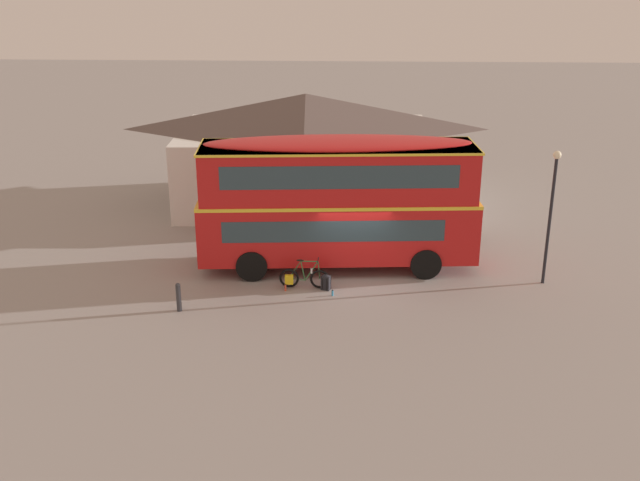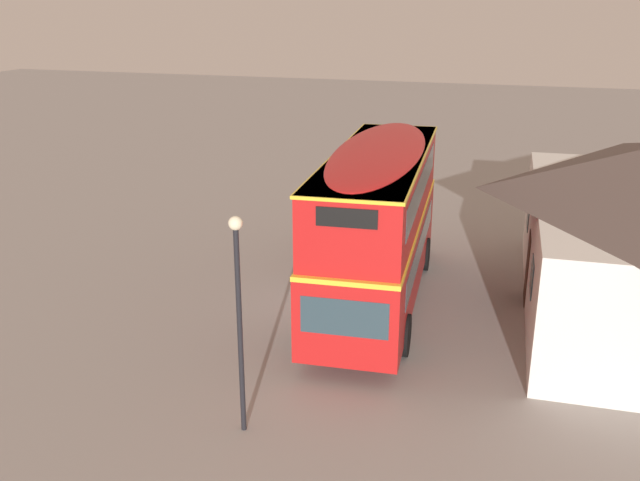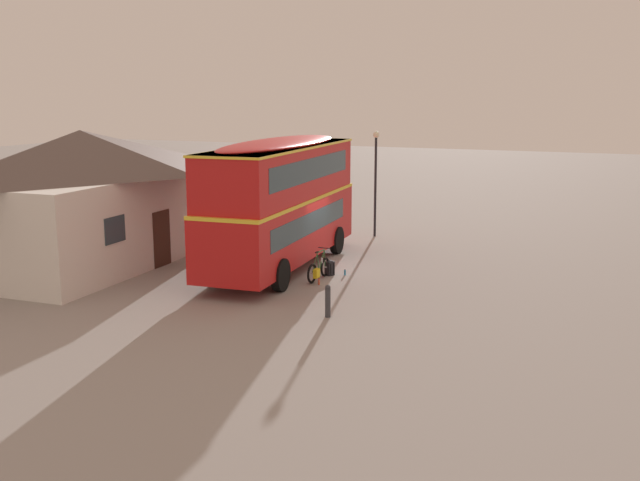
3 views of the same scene
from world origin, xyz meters
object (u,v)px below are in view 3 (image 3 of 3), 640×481
at_px(street_lamp, 376,172).
at_px(backpack_on_ground, 330,268).
at_px(touring_bicycle, 318,270).
at_px(kerb_bollard, 328,300).
at_px(water_bottle_red_squeeze, 319,281).
at_px(water_bottle_blue_sports, 345,272).
at_px(double_decker_bus, 281,198).

bearing_deg(street_lamp, backpack_on_ground, -173.42).
relative_size(touring_bicycle, kerb_bollard, 1.79).
bearing_deg(water_bottle_red_squeeze, touring_bicycle, 24.74).
distance_m(backpack_on_ground, water_bottle_blue_sports, 0.58).
distance_m(street_lamp, kerb_bollard, 12.70).
distance_m(double_decker_bus, kerb_bollard, 6.69).
height_order(double_decker_bus, touring_bicycle, double_decker_bus).
xyz_separation_m(double_decker_bus, backpack_on_ground, (-0.35, -2.07, -2.36)).
bearing_deg(water_bottle_red_squeeze, double_decker_bus, 52.52).
relative_size(double_decker_bus, water_bottle_red_squeeze, 40.54).
distance_m(backpack_on_ground, water_bottle_red_squeeze, 1.39).
bearing_deg(street_lamp, touring_bicycle, -174.67).
distance_m(backpack_on_ground, kerb_bollard, 5.00).
relative_size(water_bottle_red_squeeze, kerb_bollard, 0.25).
relative_size(double_decker_bus, water_bottle_blue_sports, 47.35).
height_order(water_bottle_red_squeeze, water_bottle_blue_sports, water_bottle_red_squeeze).
relative_size(water_bottle_red_squeeze, water_bottle_blue_sports, 1.17).
bearing_deg(water_bottle_blue_sports, water_bottle_red_squeeze, 168.64).
xyz_separation_m(backpack_on_ground, water_bottle_blue_sports, (0.24, -0.49, -0.19)).
bearing_deg(water_bottle_blue_sports, backpack_on_ground, 115.98).
height_order(street_lamp, kerb_bollard, street_lamp).
xyz_separation_m(double_decker_bus, street_lamp, (7.19, -1.20, 0.26)).
xyz_separation_m(double_decker_bus, touring_bicycle, (-1.15, -1.98, -2.27)).
relative_size(water_bottle_blue_sports, street_lamp, 0.04).
bearing_deg(backpack_on_ground, water_bottle_red_squeeze, -172.93).
distance_m(water_bottle_blue_sports, kerb_bollard, 5.08).
xyz_separation_m(touring_bicycle, water_bottle_blue_sports, (1.04, -0.59, -0.28)).
height_order(double_decker_bus, water_bottle_red_squeeze, double_decker_bus).
height_order(backpack_on_ground, street_lamp, street_lamp).
xyz_separation_m(touring_bicycle, kerb_bollard, (-3.84, -1.93, 0.12)).
xyz_separation_m(touring_bicycle, backpack_on_ground, (0.80, -0.09, -0.09)).
bearing_deg(double_decker_bus, kerb_bollard, -141.92).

